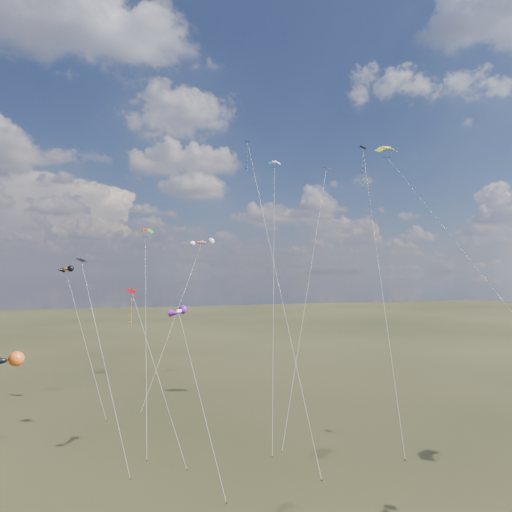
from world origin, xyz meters
name	(u,v)px	position (x,y,z in m)	size (l,w,h in m)	color
diamond_black_high	(365,178)	(21.71, 31.42, 31.64)	(12.47, 27.45, 37.16)	black
diamond_navy_tall	(251,173)	(3.84, 32.43, 31.55)	(3.00, 30.80, 36.98)	#0F1254
diamond_black_mid	(92,308)	(-17.02, 19.22, 13.64)	(5.45, 13.21, 18.73)	black
diamond_red_low	(134,314)	(-12.83, 20.86, 12.70)	(5.03, 11.88, 15.39)	#9F0002
diamond_orange_center	(314,246)	(8.64, 21.52, 20.39)	(13.13, 16.10, 31.83)	#C65A10
parafoil_yellow	(388,148)	(18.68, 20.64, 33.23)	(9.95, 25.15, 34.09)	yellow
parafoil_blue_white	(275,164)	(8.46, 35.41, 33.80)	(10.38, 25.77, 34.74)	#216CAF
parafoil_tricolor	(145,231)	(-11.12, 30.14, 22.54)	(2.34, 17.91, 23.22)	yellow
novelty_orange_black	(66,270)	(-21.06, 36.11, 17.54)	(6.68, 11.07, 18.10)	orange
novelty_white_purple	(179,312)	(-9.01, 13.64, 13.47)	(3.23, 11.21, 13.99)	white
novelty_redwhite_stripe	(201,243)	(-1.17, 44.42, 22.03)	(12.48, 17.93, 22.75)	red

